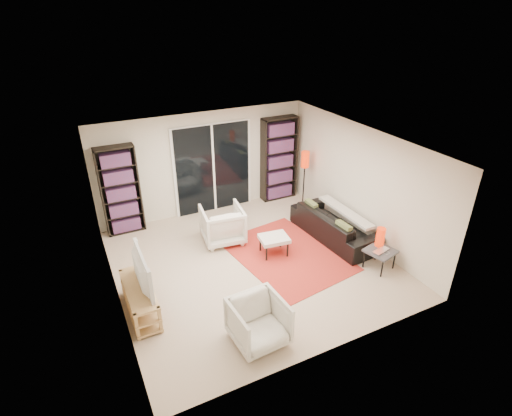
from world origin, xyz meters
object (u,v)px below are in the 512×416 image
object	(u,v)px
bookshelf_right	(279,159)
floor_lamp	(305,165)
ottoman	(274,239)
side_table	(380,252)
bookshelf_left	(120,191)
armchair_front	(259,322)
tv_stand	(140,299)
sofa	(334,225)
armchair_back	(222,224)

from	to	relation	value
bookshelf_right	floor_lamp	size ratio (longest dim) A/B	1.48
ottoman	side_table	distance (m)	2.04
bookshelf_left	bookshelf_right	bearing A→B (deg)	-0.00
floor_lamp	ottoman	bearing A→B (deg)	-136.97
bookshelf_left	armchair_front	distance (m)	4.40
bookshelf_right	side_table	size ratio (longest dim) A/B	3.48
tv_stand	side_table	world-z (taller)	tv_stand
sofa	side_table	xyz separation A→B (m)	(0.10, -1.30, 0.05)
sofa	armchair_back	size ratio (longest dim) A/B	2.45
armchair_back	side_table	xyz separation A→B (m)	(2.28, -2.24, -0.03)
bookshelf_right	armchair_back	world-z (taller)	bookshelf_right
ottoman	armchair_front	bearing A→B (deg)	-124.29
armchair_back	bookshelf_left	bearing A→B (deg)	-29.69
bookshelf_left	ottoman	world-z (taller)	bookshelf_left
tv_stand	armchair_back	distance (m)	2.51
bookshelf_right	sofa	bearing A→B (deg)	-87.70
armchair_front	floor_lamp	xyz separation A→B (m)	(3.00, 3.50, 0.73)
bookshelf_right	tv_stand	distance (m)	5.04
side_table	floor_lamp	size ratio (longest dim) A/B	0.43
bookshelf_left	sofa	size ratio (longest dim) A/B	0.93
bookshelf_left	ottoman	xyz separation A→B (m)	(2.48, -2.27, -0.63)
sofa	ottoman	distance (m)	1.46
bookshelf_right	side_table	distance (m)	3.65
sofa	ottoman	world-z (taller)	sofa
armchair_back	armchair_front	xyz separation A→B (m)	(-0.60, -2.87, -0.03)
armchair_front	ottoman	world-z (taller)	armchair_front
armchair_back	ottoman	xyz separation A→B (m)	(0.72, -0.94, -0.04)
tv_stand	side_table	bearing A→B (deg)	-10.25
armchair_back	armchair_front	size ratio (longest dim) A/B	1.09
bookshelf_left	ottoman	distance (m)	3.42
side_table	armchair_front	bearing A→B (deg)	-167.75
ottoman	tv_stand	bearing A→B (deg)	-169.16
tv_stand	floor_lamp	distance (m)	4.97
side_table	armchair_back	bearing A→B (deg)	135.46
armchair_front	ottoman	xyz separation A→B (m)	(1.32, 1.93, -0.01)
bookshelf_right	armchair_front	xyz separation A→B (m)	(-2.69, -4.20, -0.69)
bookshelf_left	floor_lamp	distance (m)	4.22
bookshelf_left	ottoman	bearing A→B (deg)	-42.42
ottoman	bookshelf_left	bearing A→B (deg)	137.58
bookshelf_left	bookshelf_right	distance (m)	3.85
armchair_back	armchair_front	world-z (taller)	armchair_back
bookshelf_right	side_table	world-z (taller)	bookshelf_right
bookshelf_left	armchair_front	world-z (taller)	bookshelf_left
bookshelf_right	armchair_back	distance (m)	2.56
armchair_front	floor_lamp	size ratio (longest dim) A/B	0.55
bookshelf_right	armchair_front	distance (m)	5.03
ottoman	bookshelf_right	bearing A→B (deg)	58.91
bookshelf_right	floor_lamp	world-z (taller)	bookshelf_right
tv_stand	armchair_back	world-z (taller)	armchair_back
bookshelf_right	armchair_back	xyz separation A→B (m)	(-2.09, -1.33, -0.66)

